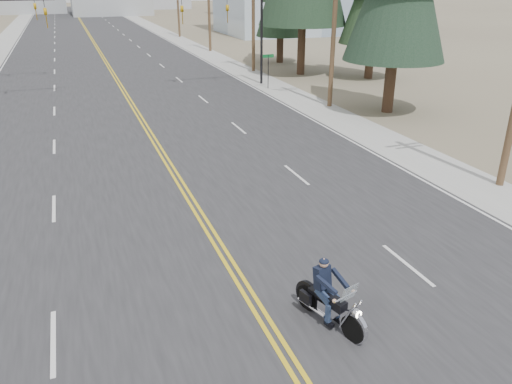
{
  "coord_description": "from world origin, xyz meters",
  "views": [
    {
      "loc": [
        -3.78,
        -6.54,
        7.95
      ],
      "look_at": [
        1.38,
        7.36,
        1.6
      ],
      "focal_mm": 35.0,
      "sensor_mm": 36.0,
      "label": 1
    }
  ],
  "objects": [
    {
      "name": "utility_pole_b",
      "position": [
        12.5,
        23.0,
        5.98
      ],
      "size": [
        2.2,
        0.3,
        11.5
      ],
      "color": "brown",
      "rests_on": "ground"
    },
    {
      "name": "sidewalk_right",
      "position": [
        11.5,
        70.0,
        0.01
      ],
      "size": [
        3.0,
        200.0,
        0.01
      ],
      "primitive_type": "cube",
      "color": "#A5A5A0",
      "rests_on": "ground"
    },
    {
      "name": "traffic_mast_right",
      "position": [
        8.98,
        32.0,
        4.94
      ],
      "size": [
        7.1,
        0.26,
        7.0
      ],
      "color": "black",
      "rests_on": "ground"
    },
    {
      "name": "road",
      "position": [
        0.0,
        70.0,
        0.01
      ],
      "size": [
        20.0,
        200.0,
        0.01
      ],
      "primitive_type": "cube",
      "color": "#303033",
      "rests_on": "ground"
    },
    {
      "name": "utility_pole_c",
      "position": [
        12.5,
        38.0,
        5.73
      ],
      "size": [
        2.2,
        0.3,
        11.0
      ],
      "color": "brown",
      "rests_on": "ground"
    },
    {
      "name": "sidewalk_left",
      "position": [
        -11.5,
        70.0,
        0.01
      ],
      "size": [
        3.0,
        200.0,
        0.01
      ],
      "primitive_type": "cube",
      "color": "#A5A5A0",
      "rests_on": "ground"
    },
    {
      "name": "street_sign",
      "position": [
        10.8,
        30.0,
        1.8
      ],
      "size": [
        0.9,
        0.06,
        2.62
      ],
      "color": "black",
      "rests_on": "ground"
    },
    {
      "name": "motorcyclist",
      "position": [
        1.47,
        2.36,
        0.87
      ],
      "size": [
        1.55,
        2.41,
        1.74
      ],
      "primitive_type": null,
      "rotation": [
        0.0,
        0.0,
        3.43
      ],
      "color": "black",
      "rests_on": "ground"
    }
  ]
}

